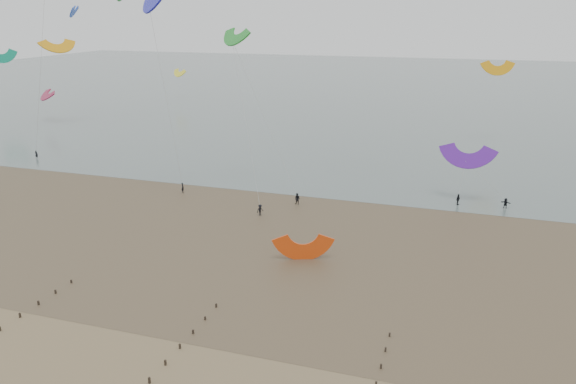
# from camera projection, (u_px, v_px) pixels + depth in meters

# --- Properties ---
(ground) EXTENTS (500.00, 500.00, 0.00)m
(ground) POSITION_uv_depth(u_px,v_px,m) (116.00, 366.00, 48.78)
(ground) COLOR brown
(ground) RESTS_ON ground
(sea_and_shore) EXTENTS (500.00, 665.00, 0.03)m
(sea_and_shore) POSITION_uv_depth(u_px,v_px,m) (230.00, 225.00, 81.12)
(sea_and_shore) COLOR #475654
(sea_and_shore) RESTS_ON ground
(kitesurfer_lead) EXTENTS (0.75, 0.74, 1.74)m
(kitesurfer_lead) POSITION_uv_depth(u_px,v_px,m) (183.00, 188.00, 95.10)
(kitesurfer_lead) COLOR black
(kitesurfer_lead) RESTS_ON ground
(kitesurfers) EXTENTS (120.45, 18.93, 1.89)m
(kitesurfers) POSITION_uv_depth(u_px,v_px,m) (414.00, 205.00, 86.77)
(kitesurfers) COLOR black
(kitesurfers) RESTS_ON ground
(grounded_kite) EXTENTS (7.69, 6.87, 3.50)m
(grounded_kite) POSITION_uv_depth(u_px,v_px,m) (303.00, 259.00, 69.79)
(grounded_kite) COLOR #D9400D
(grounded_kite) RESTS_ON ground
(kites_airborne) EXTENTS (255.91, 118.30, 40.24)m
(kites_airborne) POSITION_uv_depth(u_px,v_px,m) (306.00, 58.00, 121.02)
(kites_airborne) COLOR blue
(kites_airborne) RESTS_ON ground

